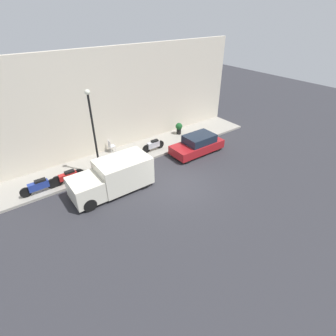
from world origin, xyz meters
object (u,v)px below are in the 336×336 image
object	(u,v)px
potted_plant	(179,128)
streetlamp	(93,126)
delivery_van	(112,177)
motorcycle_red	(68,176)
motorcycle_blue	(39,186)
parked_car	(198,144)
cafe_chair	(111,145)
scooter_silver	(153,145)

from	to	relation	value
potted_plant	streetlamp	bearing A→B (deg)	102.99
delivery_van	motorcycle_red	bearing A→B (deg)	41.30
motorcycle_blue	motorcycle_red	bearing A→B (deg)	-89.80
parked_car	delivery_van	xyz separation A→B (m)	(-0.59, 7.04, 0.31)
streetlamp	cafe_chair	xyz separation A→B (m)	(2.27, -1.87, -2.73)
cafe_chair	scooter_silver	bearing A→B (deg)	-122.57
motorcycle_blue	potted_plant	size ratio (longest dim) A/B	2.16
motorcycle_blue	cafe_chair	xyz separation A→B (m)	(2.03, -5.43, 0.07)
parked_car	motorcycle_blue	bearing A→B (deg)	81.65
motorcycle_red	cafe_chair	bearing A→B (deg)	-61.75
motorcycle_blue	scooter_silver	distance (m)	8.03
motorcycle_blue	cafe_chair	bearing A→B (deg)	-69.47
cafe_chair	streetlamp	bearing A→B (deg)	140.54
motorcycle_blue	cafe_chair	size ratio (longest dim) A/B	2.23
streetlamp	motorcycle_red	bearing A→B (deg)	82.68
streetlamp	potted_plant	xyz separation A→B (m)	(1.79, -7.76, -2.69)
potted_plant	cafe_chair	xyz separation A→B (m)	(0.48, 5.89, -0.04)
motorcycle_blue	scooter_silver	size ratio (longest dim) A/B	1.13
delivery_van	motorcycle_red	xyz separation A→B (m)	(2.15, 1.89, -0.37)
delivery_van	cafe_chair	distance (m)	4.59
motorcycle_blue	motorcycle_red	xyz separation A→B (m)	(0.01, -1.66, -0.01)
cafe_chair	motorcycle_red	bearing A→B (deg)	118.25
delivery_van	motorcycle_red	size ratio (longest dim) A/B	2.34
scooter_silver	parked_car	bearing A→B (deg)	-126.97
scooter_silver	cafe_chair	size ratio (longest dim) A/B	1.98
cafe_chair	motorcycle_blue	bearing A→B (deg)	110.53
parked_car	scooter_silver	size ratio (longest dim) A/B	2.18
delivery_van	streetlamp	distance (m)	3.10
streetlamp	parked_car	bearing A→B (deg)	-100.59
motorcycle_red	streetlamp	distance (m)	3.40
delivery_van	motorcycle_blue	world-z (taller)	delivery_van
motorcycle_blue	potted_plant	world-z (taller)	potted_plant
parked_car	potted_plant	xyz separation A→B (m)	(3.10, -0.73, 0.06)
motorcycle_blue	streetlamp	distance (m)	4.53
parked_car	delivery_van	size ratio (longest dim) A/B	0.85
delivery_van	cafe_chair	world-z (taller)	delivery_van
parked_car	motorcycle_blue	size ratio (longest dim) A/B	1.93
motorcycle_red	delivery_van	bearing A→B (deg)	-138.70
streetlamp	cafe_chair	size ratio (longest dim) A/B	5.82
potted_plant	scooter_silver	bearing A→B (deg)	109.55
parked_car	motorcycle_blue	distance (m)	10.70
motorcycle_red	cafe_chair	size ratio (longest dim) A/B	2.16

